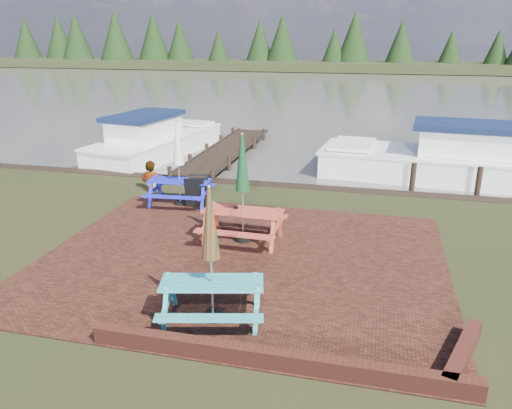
{
  "coord_description": "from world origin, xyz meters",
  "views": [
    {
      "loc": [
        2.76,
        -8.9,
        4.84
      ],
      "look_at": [
        0.09,
        2.0,
        1.0
      ],
      "focal_mm": 35.0,
      "sensor_mm": 36.0,
      "label": 1
    }
  ],
  "objects_px": {
    "picnic_table_blue": "(179,176)",
    "picnic_table_red": "(243,205)",
    "jetty": "(226,150)",
    "boat_jetty": "(155,142)",
    "boat_near": "(445,161)",
    "picnic_table_teal": "(212,276)",
    "chalkboard": "(197,191)",
    "person": "(150,161)"
  },
  "relations": [
    {
      "from": "picnic_table_teal",
      "to": "boat_near",
      "type": "height_order",
      "value": "picnic_table_teal"
    },
    {
      "from": "person",
      "to": "picnic_table_teal",
      "type": "bearing_deg",
      "value": 125.04
    },
    {
      "from": "picnic_table_blue",
      "to": "boat_jetty",
      "type": "xyz_separation_m",
      "value": [
        -3.72,
        6.37,
        -0.45
      ]
    },
    {
      "from": "chalkboard",
      "to": "boat_jetty",
      "type": "height_order",
      "value": "boat_jetty"
    },
    {
      "from": "jetty",
      "to": "boat_jetty",
      "type": "height_order",
      "value": "boat_jetty"
    },
    {
      "from": "boat_jetty",
      "to": "picnic_table_red",
      "type": "bearing_deg",
      "value": -44.92
    },
    {
      "from": "picnic_table_teal",
      "to": "picnic_table_blue",
      "type": "xyz_separation_m",
      "value": [
        -2.96,
        5.83,
        0.01
      ]
    },
    {
      "from": "picnic_table_red",
      "to": "picnic_table_blue",
      "type": "bearing_deg",
      "value": 139.48
    },
    {
      "from": "picnic_table_teal",
      "to": "boat_near",
      "type": "distance_m",
      "value": 12.43
    },
    {
      "from": "jetty",
      "to": "boat_near",
      "type": "relative_size",
      "value": 1.04
    },
    {
      "from": "boat_jetty",
      "to": "boat_near",
      "type": "bearing_deg",
      "value": 4.9
    },
    {
      "from": "person",
      "to": "boat_near",
      "type": "bearing_deg",
      "value": -153.17
    },
    {
      "from": "picnic_table_blue",
      "to": "chalkboard",
      "type": "distance_m",
      "value": 0.69
    },
    {
      "from": "picnic_table_blue",
      "to": "boat_jetty",
      "type": "distance_m",
      "value": 7.39
    },
    {
      "from": "picnic_table_teal",
      "to": "chalkboard",
      "type": "height_order",
      "value": "picnic_table_teal"
    },
    {
      "from": "picnic_table_red",
      "to": "chalkboard",
      "type": "relative_size",
      "value": 2.86
    },
    {
      "from": "picnic_table_blue",
      "to": "picnic_table_red",
      "type": "bearing_deg",
      "value": -46.53
    },
    {
      "from": "picnic_table_red",
      "to": "boat_near",
      "type": "xyz_separation_m",
      "value": [
        5.47,
        7.78,
        -0.45
      ]
    },
    {
      "from": "picnic_table_blue",
      "to": "jetty",
      "type": "height_order",
      "value": "picnic_table_blue"
    },
    {
      "from": "boat_jetty",
      "to": "person",
      "type": "height_order",
      "value": "person"
    },
    {
      "from": "picnic_table_teal",
      "to": "person",
      "type": "xyz_separation_m",
      "value": [
        -4.48,
        7.07,
        0.08
      ]
    },
    {
      "from": "boat_near",
      "to": "picnic_table_red",
      "type": "bearing_deg",
      "value": 150.27
    },
    {
      "from": "picnic_table_teal",
      "to": "boat_near",
      "type": "bearing_deg",
      "value": 52.44
    },
    {
      "from": "picnic_table_blue",
      "to": "boat_jetty",
      "type": "bearing_deg",
      "value": 115.4
    },
    {
      "from": "picnic_table_teal",
      "to": "person",
      "type": "distance_m",
      "value": 8.37
    },
    {
      "from": "picnic_table_blue",
      "to": "boat_near",
      "type": "distance_m",
      "value": 9.74
    },
    {
      "from": "picnic_table_teal",
      "to": "jetty",
      "type": "relative_size",
      "value": 0.27
    },
    {
      "from": "picnic_table_red",
      "to": "picnic_table_blue",
      "type": "height_order",
      "value": "picnic_table_red"
    },
    {
      "from": "boat_jetty",
      "to": "boat_near",
      "type": "relative_size",
      "value": 0.88
    },
    {
      "from": "chalkboard",
      "to": "boat_jetty",
      "type": "relative_size",
      "value": 0.12
    },
    {
      "from": "picnic_table_red",
      "to": "boat_near",
      "type": "relative_size",
      "value": 0.31
    },
    {
      "from": "jetty",
      "to": "boat_near",
      "type": "bearing_deg",
      "value": -9.55
    },
    {
      "from": "picnic_table_blue",
      "to": "boat_near",
      "type": "xyz_separation_m",
      "value": [
        8.03,
        5.51,
        -0.4
      ]
    },
    {
      "from": "picnic_table_teal",
      "to": "boat_jetty",
      "type": "distance_m",
      "value": 13.92
    },
    {
      "from": "boat_near",
      "to": "person",
      "type": "distance_m",
      "value": 10.46
    },
    {
      "from": "boat_jetty",
      "to": "person",
      "type": "bearing_deg",
      "value": -57.62
    },
    {
      "from": "picnic_table_teal",
      "to": "chalkboard",
      "type": "relative_size",
      "value": 2.67
    },
    {
      "from": "picnic_table_teal",
      "to": "picnic_table_red",
      "type": "height_order",
      "value": "picnic_table_red"
    },
    {
      "from": "person",
      "to": "picnic_table_blue",
      "type": "bearing_deg",
      "value": 143.37
    },
    {
      "from": "picnic_table_red",
      "to": "boat_near",
      "type": "bearing_deg",
      "value": 55.97
    },
    {
      "from": "chalkboard",
      "to": "boat_near",
      "type": "height_order",
      "value": "boat_near"
    },
    {
      "from": "boat_near",
      "to": "boat_jetty",
      "type": "bearing_deg",
      "value": 91.23
    }
  ]
}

